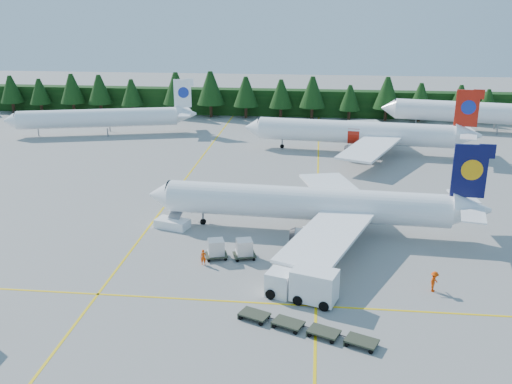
# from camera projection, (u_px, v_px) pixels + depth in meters

# --- Properties ---
(ground) EXTENTS (320.00, 320.00, 0.00)m
(ground) POSITION_uv_depth(u_px,v_px,m) (256.00, 272.00, 56.70)
(ground) COLOR gray
(ground) RESTS_ON ground
(taxi_stripe_a) EXTENTS (0.25, 120.00, 0.01)m
(taxi_stripe_a) POSITION_uv_depth(u_px,v_px,m) (169.00, 201.00, 76.97)
(taxi_stripe_a) COLOR yellow
(taxi_stripe_a) RESTS_ON ground
(taxi_stripe_b) EXTENTS (0.25, 120.00, 0.01)m
(taxi_stripe_b) POSITION_uv_depth(u_px,v_px,m) (317.00, 206.00, 74.93)
(taxi_stripe_b) COLOR yellow
(taxi_stripe_b) RESTS_ON ground
(taxi_stripe_cross) EXTENTS (80.00, 0.25, 0.01)m
(taxi_stripe_cross) POSITION_uv_depth(u_px,v_px,m) (249.00, 302.00, 51.05)
(taxi_stripe_cross) COLOR yellow
(taxi_stripe_cross) RESTS_ON ground
(treeline_hedge) EXTENTS (220.00, 4.00, 6.00)m
(treeline_hedge) POSITION_uv_depth(u_px,v_px,m) (294.00, 103.00, 133.00)
(treeline_hedge) COLOR black
(treeline_hedge) RESTS_ON ground
(airliner_navy) EXTENTS (38.33, 31.48, 11.14)m
(airliner_navy) POSITION_uv_depth(u_px,v_px,m) (300.00, 204.00, 65.96)
(airliner_navy) COLOR white
(airliner_navy) RESTS_ON ground
(airliner_red) EXTENTS (40.02, 32.77, 11.65)m
(airliner_red) POSITION_uv_depth(u_px,v_px,m) (350.00, 133.00, 100.76)
(airliner_red) COLOR white
(airliner_red) RESTS_ON ground
(airliner_far_left) EXTENTS (36.09, 12.04, 10.71)m
(airliner_far_left) POSITION_uv_depth(u_px,v_px,m) (93.00, 118.00, 113.93)
(airliner_far_left) COLOR white
(airliner_far_left) RESTS_ON ground
(airliner_far_right) EXTENTS (42.55, 11.16, 12.46)m
(airliner_far_right) POSITION_uv_depth(u_px,v_px,m) (480.00, 112.00, 116.76)
(airliner_far_right) COLOR white
(airliner_far_right) RESTS_ON ground
(airstairs) EXTENTS (4.37, 5.93, 3.55)m
(airstairs) POSITION_uv_depth(u_px,v_px,m) (174.00, 221.00, 67.88)
(airstairs) COLOR white
(airstairs) RESTS_ON ground
(service_truck) EXTENTS (6.79, 4.18, 3.08)m
(service_truck) POSITION_uv_depth(u_px,v_px,m) (302.00, 284.00, 51.16)
(service_truck) COLOR white
(service_truck) RESTS_ON ground
(dolly_train) EXTENTS (11.66, 5.46, 0.14)m
(dolly_train) POSITION_uv_depth(u_px,v_px,m) (306.00, 327.00, 46.38)
(dolly_train) COLOR #323627
(dolly_train) RESTS_ON ground
(uld_pair) EXTENTS (5.62, 2.69, 1.76)m
(uld_pair) POSITION_uv_depth(u_px,v_px,m) (230.00, 248.00, 59.39)
(uld_pair) COLOR #323627
(uld_pair) RESTS_ON ground
(crew_a) EXTENTS (0.63, 0.45, 1.64)m
(crew_a) POSITION_uv_depth(u_px,v_px,m) (203.00, 257.00, 58.09)
(crew_a) COLOR #F24205
(crew_a) RESTS_ON ground
(crew_b) EXTENTS (1.17, 1.16, 1.91)m
(crew_b) POSITION_uv_depth(u_px,v_px,m) (326.00, 265.00, 56.07)
(crew_b) COLOR #ED5D04
(crew_b) RESTS_ON ground
(crew_c) EXTENTS (0.92, 1.00, 2.01)m
(crew_c) POSITION_uv_depth(u_px,v_px,m) (434.00, 282.00, 52.67)
(crew_c) COLOR #EC3F04
(crew_c) RESTS_ON ground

